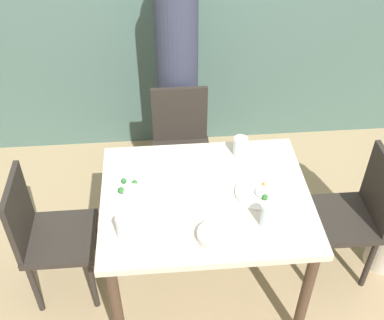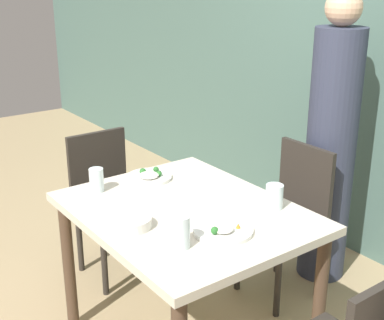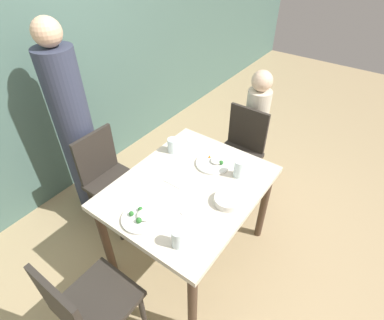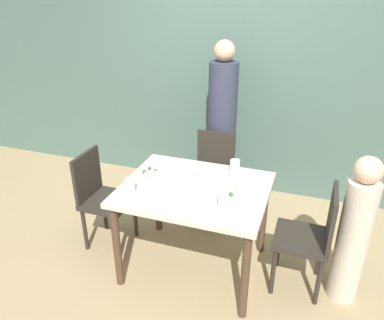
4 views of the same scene
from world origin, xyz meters
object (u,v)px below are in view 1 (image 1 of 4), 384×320
(chair_child_spot, at_px, (354,213))
(bowl_curry, at_px, (215,235))
(chair_adult_spot, at_px, (181,146))
(person_adult, at_px, (178,82))
(glass_water_tall, at_px, (123,227))
(plate_rice_adult, at_px, (260,193))

(chair_child_spot, xyz_separation_m, bowl_curry, (-0.88, -0.36, 0.31))
(chair_adult_spot, relative_size, person_adult, 0.51)
(chair_child_spot, bearing_deg, glass_water_tall, -77.07)
(chair_adult_spot, bearing_deg, glass_water_tall, -108.53)
(plate_rice_adult, bearing_deg, person_adult, 108.30)
(chair_child_spot, height_order, glass_water_tall, glass_water_tall)
(chair_adult_spot, bearing_deg, chair_child_spot, -36.26)
(plate_rice_adult, distance_m, glass_water_tall, 0.75)
(person_adult, height_order, plate_rice_adult, person_adult)
(person_adult, height_order, bowl_curry, person_adult)
(bowl_curry, relative_size, plate_rice_adult, 0.70)
(glass_water_tall, bearing_deg, chair_child_spot, 12.93)
(person_adult, bearing_deg, chair_child_spot, -46.62)
(chair_child_spot, xyz_separation_m, plate_rice_adult, (-0.61, -0.08, 0.30))
(chair_child_spot, bearing_deg, plate_rice_adult, -82.27)
(chair_adult_spot, relative_size, chair_child_spot, 1.00)
(chair_adult_spot, distance_m, chair_child_spot, 1.21)
(bowl_curry, bearing_deg, glass_water_tall, 172.04)
(chair_adult_spot, height_order, person_adult, person_adult)
(person_adult, relative_size, bowl_curry, 9.72)
(chair_adult_spot, relative_size, bowl_curry, 4.99)
(bowl_curry, distance_m, glass_water_tall, 0.44)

